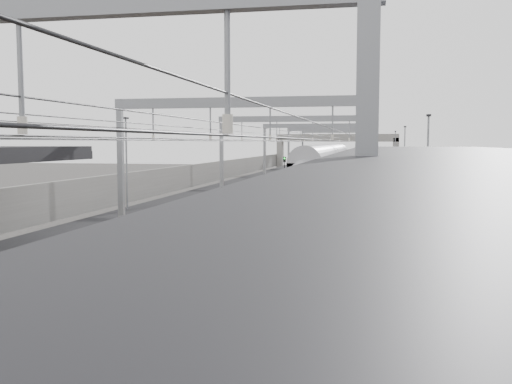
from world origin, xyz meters
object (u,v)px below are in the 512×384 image
at_px(train, 326,174).
at_px(bench, 436,271).
at_px(signal_green, 285,164).
at_px(overbridge, 337,143).

bearing_deg(train, bench, -81.11).
xyz_separation_m(train, signal_green, (-6.70, 14.78, 0.38)).
xyz_separation_m(overbridge, signal_green, (-5.20, -29.22, -2.89)).
bearing_deg(overbridge, signal_green, -100.09).
xyz_separation_m(overbridge, train, (1.50, -44.00, -3.28)).
xyz_separation_m(train, bench, (6.83, -43.65, -0.50)).
relative_size(overbridge, signal_green, 6.33).
bearing_deg(overbridge, bench, -84.57).
distance_m(bench, signal_green, 59.98).
bearing_deg(signal_green, overbridge, 79.91).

